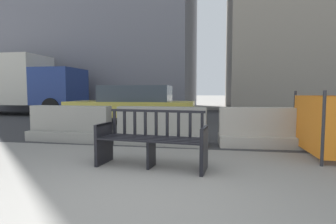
# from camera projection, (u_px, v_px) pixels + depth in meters

# --- Properties ---
(ground_plane) EXTENTS (200.00, 200.00, 0.00)m
(ground_plane) POSITION_uv_depth(u_px,v_px,m) (136.00, 202.00, 2.78)
(ground_plane) COLOR gray
(street_asphalt) EXTENTS (120.00, 12.00, 0.01)m
(street_asphalt) POSITION_uv_depth(u_px,v_px,m) (195.00, 119.00, 11.32)
(street_asphalt) COLOR #333335
(street_asphalt) RESTS_ON ground
(street_bench) EXTENTS (1.74, 0.70, 0.88)m
(street_bench) POSITION_uv_depth(u_px,v_px,m) (152.00, 142.00, 4.06)
(street_bench) COLOR black
(street_bench) RESTS_ON ground
(jersey_barrier_centre) EXTENTS (2.02, 0.75, 0.84)m
(jersey_barrier_centre) POSITION_uv_depth(u_px,v_px,m) (161.00, 129.00, 5.87)
(jersey_barrier_centre) COLOR gray
(jersey_barrier_centre) RESTS_ON ground
(jersey_barrier_left) EXTENTS (2.03, 0.77, 0.84)m
(jersey_barrier_left) POSITION_uv_depth(u_px,v_px,m) (71.00, 127.00, 6.29)
(jersey_barrier_left) COLOR gray
(jersey_barrier_left) RESTS_ON ground
(jersey_barrier_right) EXTENTS (2.03, 0.77, 0.84)m
(jersey_barrier_right) POSITION_uv_depth(u_px,v_px,m) (267.00, 131.00, 5.60)
(jersey_barrier_right) COLOR #ADA89E
(jersey_barrier_right) RESTS_ON ground
(car_taxi_near) EXTENTS (4.84, 2.01, 1.42)m
(car_taxi_near) POSITION_uv_depth(u_px,v_px,m) (133.00, 104.00, 10.04)
(car_taxi_near) COLOR #DBC64C
(car_taxi_near) RESTS_ON ground
(delivery_truck) EXTENTS (6.81, 2.36, 3.05)m
(delivery_truck) POSITION_uv_depth(u_px,v_px,m) (14.00, 82.00, 13.64)
(delivery_truck) COLOR navy
(delivery_truck) RESTS_ON ground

